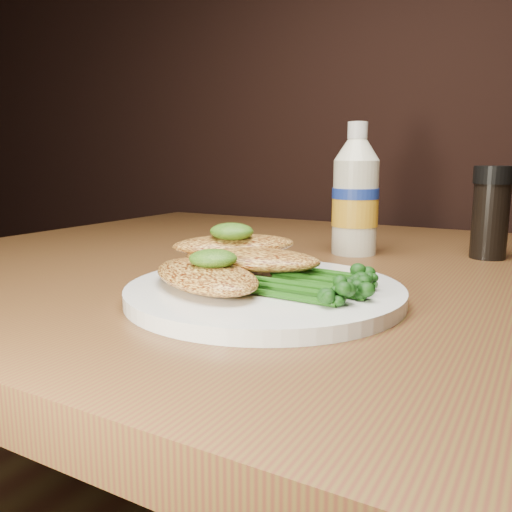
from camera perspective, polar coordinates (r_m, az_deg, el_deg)
The scene contains 9 objects.
plate at distance 0.47m, azimuth 0.94°, elevation -3.92°, with size 0.25×0.25×0.01m, color white.
chicken_front at distance 0.46m, azimuth -5.48°, elevation -2.11°, with size 0.14×0.07×0.02m, color gold.
chicken_mid at distance 0.49m, azimuth -0.51°, elevation -0.31°, with size 0.13×0.07×0.02m, color gold.
chicken_back at distance 0.53m, azimuth -2.34°, elevation 1.24°, with size 0.12×0.06×0.02m, color gold.
pesto_front at distance 0.45m, azimuth -4.66°, elevation -0.27°, with size 0.04×0.04×0.02m, color #0E3207.
pesto_back at distance 0.51m, azimuth -2.65°, elevation 2.67°, with size 0.04×0.04×0.02m, color #0E3207.
broccolini_bundle at distance 0.45m, azimuth 5.88°, elevation -2.52°, with size 0.12×0.09×0.02m, color #1B4D10, non-canonical shape.
mayo_bottle at distance 0.70m, azimuth 10.73°, elevation 7.12°, with size 0.06×0.06×0.17m, color beige, non-canonical shape.
pepper_grinder at distance 0.72m, azimuth 24.04°, elevation 4.30°, with size 0.05×0.05×0.11m, color black, non-canonical shape.
Camera 1 is at (0.16, 0.48, 0.88)m, focal length 36.99 mm.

